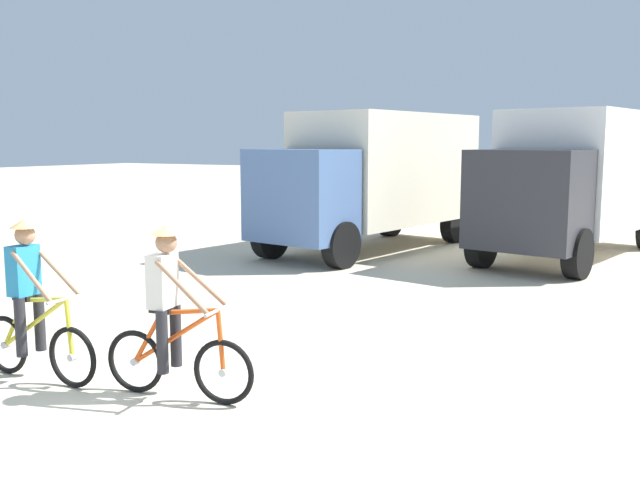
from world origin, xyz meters
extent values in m
plane|color=beige|center=(0.00, 0.00, 0.00)|extent=(120.00, 120.00, 0.00)
cube|color=beige|center=(-1.96, 10.68, 2.00)|extent=(3.20, 5.52, 2.70)
cube|color=#4C6B9E|center=(-2.50, 7.32, 1.50)|extent=(2.41, 1.83, 2.00)
cube|color=black|center=(-2.61, 6.63, 1.85)|extent=(2.01, 0.40, 0.80)
cylinder|color=black|center=(-1.48, 7.26, 0.50)|extent=(0.47, 1.04, 1.00)
cylinder|color=black|center=(-3.49, 7.58, 0.50)|extent=(0.47, 1.04, 1.00)
cylinder|color=black|center=(-0.68, 12.18, 0.50)|extent=(0.47, 1.04, 1.00)
cylinder|color=black|center=(-2.70, 12.51, 0.50)|extent=(0.47, 1.04, 1.00)
cube|color=white|center=(2.62, 11.92, 2.00)|extent=(3.23, 5.53, 2.70)
cube|color=#2D2D33|center=(2.05, 8.57, 1.50)|extent=(2.42, 1.85, 2.00)
cube|color=black|center=(1.94, 7.88, 1.85)|extent=(2.01, 0.42, 0.80)
cylinder|color=black|center=(3.07, 8.50, 0.50)|extent=(0.48, 1.04, 1.00)
cylinder|color=black|center=(1.06, 8.84, 0.50)|extent=(0.48, 1.04, 1.00)
cylinder|color=black|center=(1.89, 13.76, 0.50)|extent=(0.48, 1.04, 1.00)
torus|color=black|center=(-0.58, -0.67, 0.34)|extent=(0.68, 0.09, 0.68)
cylinder|color=silver|center=(-0.58, -0.67, 0.34)|extent=(0.08, 0.08, 0.08)
torus|color=black|center=(-1.63, -0.71, 0.34)|extent=(0.68, 0.09, 0.68)
cylinder|color=silver|center=(-1.63, -0.71, 0.34)|extent=(0.08, 0.08, 0.08)
cylinder|color=gold|center=(-1.13, -0.69, 0.66)|extent=(1.03, 0.09, 0.68)
cylinder|color=gold|center=(-0.96, -0.69, 0.94)|extent=(0.66, 0.08, 0.13)
cylinder|color=gold|center=(-1.46, -0.71, 0.62)|extent=(0.39, 0.07, 0.59)
cylinder|color=gold|center=(-0.61, -0.67, 0.66)|extent=(0.10, 0.05, 0.64)
cylinder|color=silver|center=(-0.63, -0.67, 0.98)|extent=(0.06, 0.52, 0.04)
cube|color=black|center=(-1.29, -0.70, 0.93)|extent=(0.24, 0.13, 0.06)
cube|color=teal|center=(-1.27, -0.70, 1.24)|extent=(0.21, 0.33, 0.56)
sphere|color=#A87A5B|center=(-1.21, -0.70, 1.64)|extent=(0.22, 0.22, 0.22)
cone|color=tan|center=(-1.21, -0.70, 1.77)|extent=(0.32, 0.32, 0.10)
cylinder|color=#26262B|center=(-1.21, -0.57, 0.63)|extent=(0.12, 0.12, 0.66)
cylinder|color=#26262B|center=(-1.20, -0.83, 0.63)|extent=(0.12, 0.12, 0.66)
cylinder|color=#A87A5B|center=(-0.94, -0.50, 1.23)|extent=(0.63, 0.12, 0.53)
cylinder|color=#A87A5B|center=(-0.92, -0.86, 1.23)|extent=(0.63, 0.07, 0.53)
torus|color=black|center=(1.15, -0.26, 0.34)|extent=(0.68, 0.17, 0.68)
cylinder|color=silver|center=(1.15, -0.26, 0.34)|extent=(0.09, 0.09, 0.08)
torus|color=black|center=(0.12, -0.44, 0.34)|extent=(0.68, 0.17, 0.68)
cylinder|color=silver|center=(0.12, -0.44, 0.34)|extent=(0.09, 0.09, 0.08)
cylinder|color=#E05119|center=(0.61, -0.36, 0.66)|extent=(1.02, 0.22, 0.68)
cylinder|color=#E05119|center=(0.78, -0.33, 0.94)|extent=(0.66, 0.16, 0.13)
cylinder|color=#E05119|center=(0.29, -0.41, 0.62)|extent=(0.39, 0.11, 0.59)
cylinder|color=#E05119|center=(1.13, -0.27, 0.66)|extent=(0.11, 0.07, 0.64)
cylinder|color=silver|center=(1.10, -0.27, 0.98)|extent=(0.12, 0.52, 0.04)
cube|color=black|center=(0.46, -0.38, 0.93)|extent=(0.26, 0.16, 0.06)
cube|color=silver|center=(0.48, -0.38, 1.24)|extent=(0.25, 0.35, 0.56)
sphere|color=#A87A5B|center=(0.54, -0.37, 1.64)|extent=(0.22, 0.22, 0.22)
cone|color=tan|center=(0.54, -0.37, 1.77)|extent=(0.32, 0.32, 0.10)
cylinder|color=#26262B|center=(0.51, -0.24, 0.63)|extent=(0.12, 0.12, 0.66)
cylinder|color=#26262B|center=(0.56, -0.50, 0.63)|extent=(0.12, 0.12, 0.66)
cylinder|color=#A87A5B|center=(0.78, -0.14, 1.23)|extent=(0.62, 0.20, 0.53)
cylinder|color=#A87A5B|center=(0.84, -0.50, 1.23)|extent=(0.63, 0.11, 0.53)
camera|label=1|loc=(5.41, -5.78, 2.65)|focal=39.66mm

